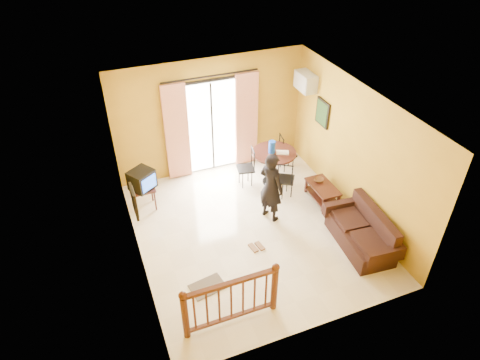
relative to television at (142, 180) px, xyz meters
name	(u,v)px	position (x,y,z in m)	size (l,w,h in m)	color
ground	(252,230)	(1.87, -1.53, -0.74)	(5.00, 5.00, 0.00)	beige
room_shell	(253,161)	(1.87, -1.53, 0.96)	(5.00, 5.00, 5.00)	white
balcony_door	(212,126)	(1.87, 0.90, 0.44)	(2.25, 0.14, 2.46)	black
tv_table	(142,191)	(-0.03, 0.00, -0.29)	(0.53, 0.44, 0.53)	black
television	(142,180)	(0.00, 0.00, 0.00)	(0.63, 0.62, 0.43)	black
picture_left	(134,202)	(-0.35, -1.73, 0.81)	(0.05, 0.42, 0.52)	black
dining_table	(274,158)	(2.99, -0.15, -0.08)	(1.01, 1.01, 0.84)	black
water_jug	(272,147)	(2.93, -0.14, 0.23)	(0.15, 0.15, 0.29)	blue
serving_tray	(282,152)	(3.14, -0.25, 0.10)	(0.28, 0.18, 0.02)	beige
dining_chairs	(272,182)	(2.96, -0.17, -0.74)	(1.66, 1.46, 0.95)	black
air_conditioner	(305,82)	(3.96, 0.42, 1.41)	(0.31, 0.60, 0.40)	silver
botanical_print	(322,113)	(4.08, -0.23, 0.91)	(0.05, 0.50, 0.60)	black
coffee_table	(322,190)	(3.72, -1.16, -0.49)	(0.47, 0.85, 0.38)	black
bowl	(319,180)	(3.72, -0.98, -0.33)	(0.22, 0.22, 0.07)	brown
sofa	(363,233)	(3.72, -2.69, -0.45)	(0.88, 1.68, 0.78)	black
standing_person	(271,187)	(2.39, -1.27, 0.04)	(0.57, 0.38, 1.57)	black
stair_balustrade	(231,299)	(0.72, -3.43, -0.18)	(1.63, 0.13, 1.04)	#471E0F
doormat	(208,287)	(0.57, -2.62, -0.73)	(0.60, 0.40, 0.02)	#554B44
sandals	(257,247)	(1.77, -2.03, -0.73)	(0.28, 0.26, 0.03)	brown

